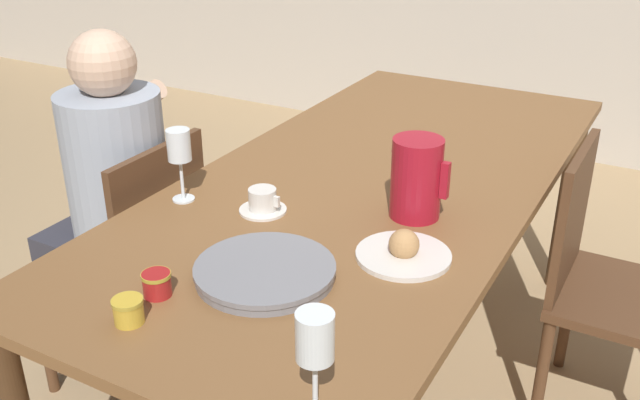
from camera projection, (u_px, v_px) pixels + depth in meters
The scene contains 13 objects.
ground_plane at pixel (365, 389), 2.37m from camera, with size 20.00×20.00×0.00m, color tan.
dining_table at pixel (371, 205), 2.08m from camera, with size 0.92×2.07×0.78m.
chair_person_side at pixel (136, 262), 2.20m from camera, with size 0.42×0.42×0.87m.
chair_opposite at pixel (608, 283), 2.09m from camera, with size 0.42×0.42×0.87m.
person_seated at pixel (112, 187), 2.16m from camera, with size 0.39×0.41×1.18m.
red_pitcher at pixel (416, 178), 1.76m from camera, with size 0.15×0.13×0.21m.
wine_glass_water at pixel (179, 149), 1.83m from camera, with size 0.06×0.06×0.20m.
wine_glass_juice at pixel (315, 343), 1.09m from camera, with size 0.06×0.06×0.20m.
teacup_near_person at pixel (263, 202), 1.81m from camera, with size 0.12×0.12×0.06m.
serving_tray at pixel (265, 272), 1.53m from camera, with size 0.31×0.31×0.03m.
bread_plate at pixel (404, 251), 1.60m from camera, with size 0.22×0.22×0.07m.
jam_jar_amber at pixel (157, 283), 1.46m from camera, with size 0.06×0.06×0.05m.
jam_jar_red at pixel (128, 309), 1.37m from camera, with size 0.06×0.06×0.05m.
Camera 1 is at (0.77, -1.71, 1.59)m, focal length 40.00 mm.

